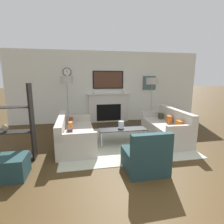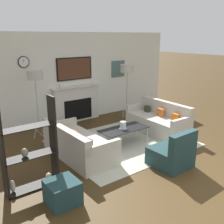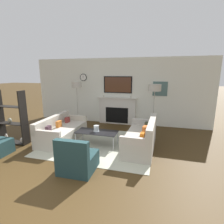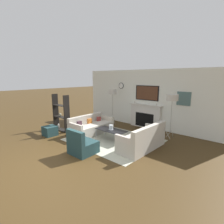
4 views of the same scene
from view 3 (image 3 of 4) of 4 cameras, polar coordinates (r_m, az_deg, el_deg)
ground_plane at (r=3.51m, az=-19.03°, el=-24.99°), size 60.00×60.00×0.00m
fireplace_wall at (r=7.30m, az=1.95°, el=5.71°), size 7.39×0.28×2.70m
area_rug at (r=5.41m, az=-4.14°, el=-10.25°), size 3.15×2.65×0.01m
couch_left at (r=5.84m, az=-16.09°, el=-6.20°), size 0.90×1.88×0.74m
couch_right at (r=5.04m, az=9.73°, el=-8.48°), size 0.81×1.84×0.85m
armchair at (r=3.99m, az=-11.24°, el=-15.15°), size 0.74×0.75×0.81m
coffee_table at (r=5.20m, az=-5.00°, el=-6.64°), size 1.22×0.56×0.42m
hurricane_candle at (r=5.18m, az=-5.14°, el=-5.49°), size 0.18×0.18×0.18m
floor_lamp_left at (r=7.10m, az=-11.48°, el=8.55°), size 0.40×0.40×1.78m
floor_lamp_right at (r=6.35m, az=13.80°, el=7.51°), size 0.44×0.44×1.73m
shelf_unit at (r=6.04m, az=-29.83°, el=-2.53°), size 0.92×0.28×1.62m
ottoman at (r=5.56m, az=-32.70°, el=-9.56°), size 0.49×0.49×0.39m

